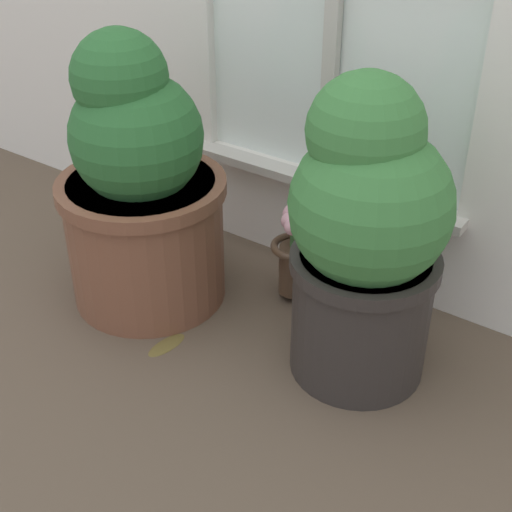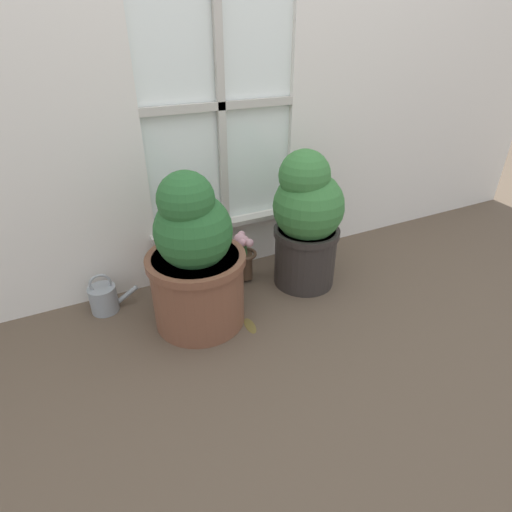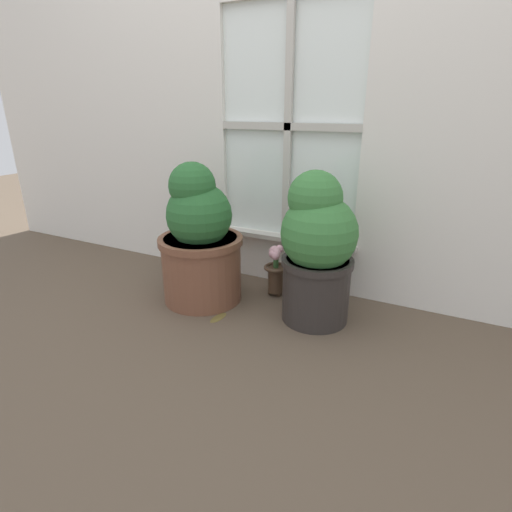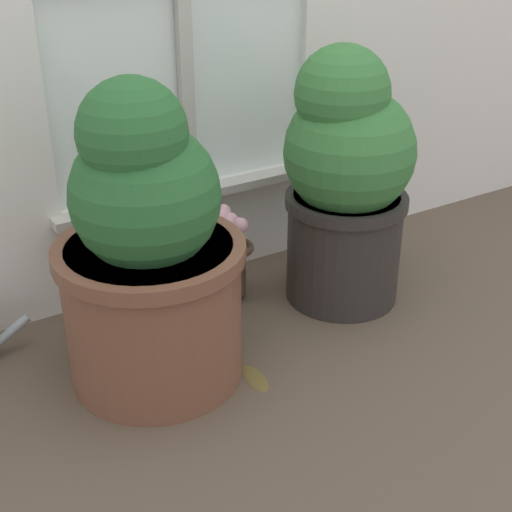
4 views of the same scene
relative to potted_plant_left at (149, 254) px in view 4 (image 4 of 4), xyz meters
name	(u,v)px [view 4 (image 4 of 4)]	position (x,y,z in m)	size (l,w,h in m)	color
ground_plane	(291,359)	(0.29, -0.12, -0.31)	(10.00, 10.00, 0.00)	brown
potted_plant_left	(149,254)	(0.00, 0.00, 0.00)	(0.42, 0.42, 0.70)	brown
potted_plant_right	(346,178)	(0.58, 0.06, 0.04)	(0.34, 0.34, 0.69)	#2D2826
flower_vase	(230,251)	(0.32, 0.21, -0.17)	(0.12, 0.12, 0.26)	#473323
fallen_leaf	(255,377)	(0.18, -0.14, -0.31)	(0.06, 0.11, 0.01)	brown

